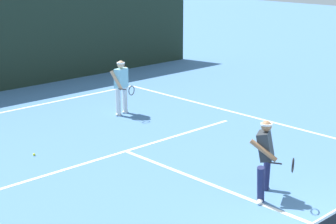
{
  "coord_description": "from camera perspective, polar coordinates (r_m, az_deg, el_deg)",
  "views": [
    {
      "loc": [
        -8.36,
        -3.93,
        4.81
      ],
      "look_at": [
        0.84,
        5.78,
        1.0
      ],
      "focal_mm": 59.86,
      "sensor_mm": 36.0,
      "label": 1
    }
  ],
  "objects": [
    {
      "name": "player_near",
      "position": [
        11.45,
        9.89,
        -4.37
      ],
      "size": [
        1.0,
        1.04,
        1.62
      ],
      "rotation": [
        0.0,
        0.0,
        3.63
      ],
      "color": "#1E234C",
      "rests_on": "ground_plane"
    },
    {
      "name": "player_far",
      "position": [
        17.15,
        -4.77,
        2.76
      ],
      "size": [
        0.66,
        0.86,
        1.68
      ],
      "rotation": [
        0.0,
        0.0,
        3.4
      ],
      "color": "silver",
      "rests_on": "ground_plane"
    },
    {
      "name": "court_line_baseline_far",
      "position": [
        18.5,
        -15.02,
        0.29
      ],
      "size": [
        9.48,
        0.1,
        0.01
      ],
      "primitive_type": "cube",
      "color": "white",
      "rests_on": "ground_plane"
    },
    {
      "name": "court_line_service",
      "position": [
        14.16,
        -4.33,
        -3.99
      ],
      "size": [
        7.73,
        0.1,
        0.01
      ],
      "primitive_type": "cube",
      "color": "white",
      "rests_on": "ground_plane"
    },
    {
      "name": "tennis_ball",
      "position": [
        14.19,
        -13.47,
        -4.22
      ],
      "size": [
        0.07,
        0.07,
        0.07
      ],
      "primitive_type": "sphere",
      "color": "#D1E033",
      "rests_on": "ground_plane"
    },
    {
      "name": "court_line_centre",
      "position": [
        11.99,
        5.62,
        -7.81
      ],
      "size": [
        0.1,
        6.4,
        0.01
      ],
      "primitive_type": "cube",
      "color": "white",
      "rests_on": "ground_plane"
    }
  ]
}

